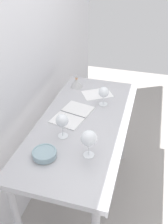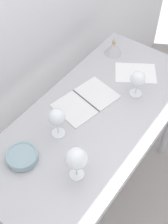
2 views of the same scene
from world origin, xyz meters
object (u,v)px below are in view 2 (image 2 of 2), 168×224
(tasting_sheet_upper, at_px, (136,73))
(open_notebook, at_px, (86,101))
(wine_glass_near_right, at_px, (138,79))
(wine_glass_far_left, at_px, (57,118))
(wine_glass_near_left, at_px, (76,159))
(decanter_funnel, at_px, (113,48))
(tasting_bowl, at_px, (22,156))

(tasting_sheet_upper, bearing_deg, open_notebook, 131.20)
(open_notebook, height_order, tasting_sheet_upper, open_notebook)
(open_notebook, xyz_separation_m, tasting_sheet_upper, (0.37, -0.11, -0.00))
(wine_glass_near_right, relative_size, wine_glass_far_left, 0.91)
(wine_glass_near_right, bearing_deg, wine_glass_near_left, -176.10)
(tasting_sheet_upper, relative_size, decanter_funnel, 1.95)
(tasting_bowl, bearing_deg, wine_glass_near_right, -17.17)
(wine_glass_near_left, bearing_deg, wine_glass_far_left, 58.78)
(wine_glass_near_left, xyz_separation_m, open_notebook, (0.39, 0.23, -0.13))
(wine_glass_far_left, xyz_separation_m, tasting_sheet_upper, (0.63, -0.09, -0.13))
(open_notebook, bearing_deg, tasting_bowl, -171.03)
(wine_glass_near_right, xyz_separation_m, wine_glass_near_left, (-0.61, -0.04, 0.02))
(open_notebook, bearing_deg, wine_glass_near_left, -137.49)
(wine_glass_far_left, distance_m, tasting_sheet_upper, 0.65)
(decanter_funnel, bearing_deg, wine_glass_near_left, -157.89)
(wine_glass_far_left, height_order, decanter_funnel, wine_glass_far_left)
(wine_glass_far_left, xyz_separation_m, wine_glass_near_left, (-0.13, -0.22, 0.01))
(open_notebook, height_order, tasting_bowl, tasting_bowl)
(tasting_bowl, height_order, decanter_funnel, decanter_funnel)
(tasting_bowl, bearing_deg, wine_glass_near_left, -70.96)
(wine_glass_near_left, height_order, decanter_funnel, wine_glass_near_left)
(wine_glass_near_left, distance_m, tasting_sheet_upper, 0.78)
(open_notebook, xyz_separation_m, decanter_funnel, (0.45, 0.11, 0.04))
(wine_glass_far_left, bearing_deg, wine_glass_near_left, -121.22)
(wine_glass_far_left, bearing_deg, open_notebook, 3.64)
(wine_glass_far_left, relative_size, tasting_bowl, 1.15)
(wine_glass_far_left, height_order, tasting_sheet_upper, wine_glass_far_left)
(wine_glass_near_left, height_order, tasting_bowl, wine_glass_near_left)
(open_notebook, relative_size, tasting_sheet_upper, 1.55)
(wine_glass_near_left, relative_size, open_notebook, 0.49)
(wine_glass_far_left, distance_m, open_notebook, 0.29)
(wine_glass_near_right, relative_size, tasting_sheet_upper, 0.65)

